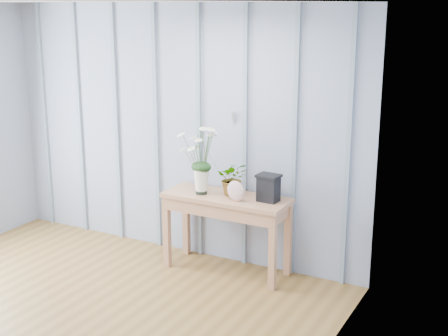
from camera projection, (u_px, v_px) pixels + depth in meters
The scene contains 6 objects.
room_shell at pixel (86, 69), 4.88m from camera, with size 4.00×4.50×2.50m.
sideboard at pixel (226, 207), 5.84m from camera, with size 1.20×0.45×0.75m.
daisy_vase at pixel (201, 150), 5.76m from camera, with size 0.48×0.36×0.67m.
spider_plant at pixel (233, 178), 5.81m from camera, with size 0.29×0.25×0.32m, color black.
felt_disc_vessel at pixel (236, 191), 5.63m from camera, with size 0.19×0.05×0.19m, color #964F59.
carved_box at pixel (268, 188), 5.62m from camera, with size 0.22×0.18×0.25m.
Camera 1 is at (3.26, -2.92, 2.49)m, focal length 50.00 mm.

